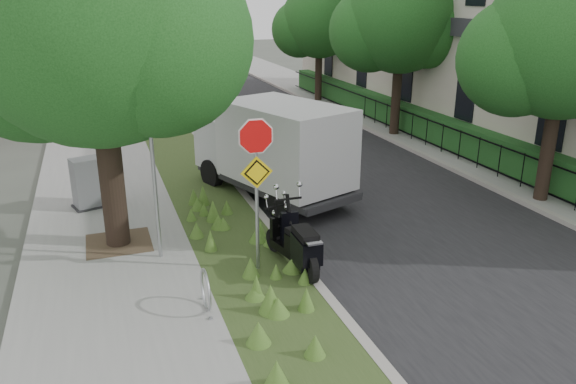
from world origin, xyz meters
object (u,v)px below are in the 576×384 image
at_px(utility_cabinet, 91,183).
at_px(scooter_near, 294,247).
at_px(scooter_far, 302,250).
at_px(box_truck, 274,145).
at_px(sign_assembly, 256,164).

bearing_deg(utility_cabinet, scooter_near, -52.20).
bearing_deg(scooter_far, box_truck, 78.87).
bearing_deg(box_truck, scooter_far, -101.13).
xyz_separation_m(sign_assembly, utility_cabinet, (-3.09, 4.85, -1.58)).
bearing_deg(scooter_near, utility_cabinet, 127.80).
bearing_deg(scooter_near, scooter_far, -79.40).
xyz_separation_m(box_truck, utility_cabinet, (-4.80, 0.61, -0.75)).
height_order(box_truck, utility_cabinet, box_truck).
height_order(sign_assembly, utility_cabinet, sign_assembly).
distance_m(sign_assembly, scooter_far, 1.95).
bearing_deg(utility_cabinet, box_truck, -7.26).
bearing_deg(scooter_far, sign_assembly, 154.24).
xyz_separation_m(scooter_near, utility_cabinet, (-3.83, 4.94, 0.23)).
distance_m(sign_assembly, utility_cabinet, 5.97).
distance_m(scooter_far, box_truck, 4.80).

